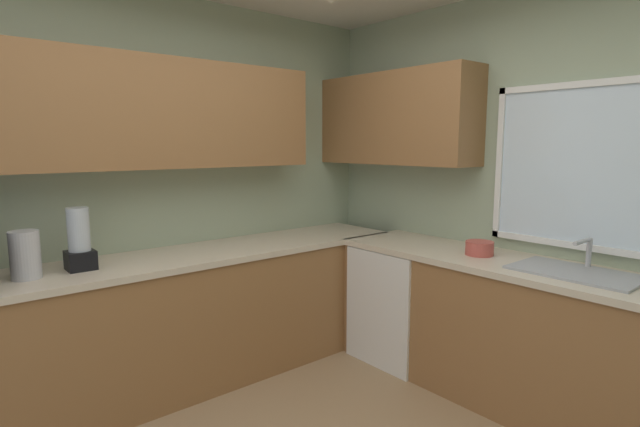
{
  "coord_description": "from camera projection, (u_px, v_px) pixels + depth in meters",
  "views": [
    {
      "loc": [
        1.43,
        -1.25,
        1.61
      ],
      "look_at": [
        -0.8,
        0.61,
        1.2
      ],
      "focal_mm": 27.46,
      "sensor_mm": 36.0,
      "label": 1
    }
  ],
  "objects": [
    {
      "name": "dishwasher",
      "position": [
        403.0,
        302.0,
        3.69
      ],
      "size": [
        0.6,
        0.6,
        0.85
      ],
      "primitive_type": "cube",
      "color": "white",
      "rests_on": "ground_plane"
    },
    {
      "name": "counter_run_left",
      "position": [
        175.0,
        321.0,
        3.23
      ],
      "size": [
        0.65,
        3.44,
        0.89
      ],
      "color": "olive",
      "rests_on": "ground_plane"
    },
    {
      "name": "kettle",
      "position": [
        25.0,
        255.0,
        2.61
      ],
      "size": [
        0.15,
        0.15,
        0.26
      ],
      "primitive_type": "cylinder",
      "color": "#B7B7BC",
      "rests_on": "counter_run_left"
    },
    {
      "name": "bowl",
      "position": [
        479.0,
        248.0,
        3.18
      ],
      "size": [
        0.18,
        0.18,
        0.09
      ],
      "primitive_type": "cylinder",
      "color": "#B74C42",
      "rests_on": "counter_run_back"
    },
    {
      "name": "blender_appliance",
      "position": [
        79.0,
        242.0,
        2.79
      ],
      "size": [
        0.15,
        0.15,
        0.36
      ],
      "color": "black",
      "rests_on": "counter_run_left"
    },
    {
      "name": "sink_assembly",
      "position": [
        576.0,
        272.0,
        2.73
      ],
      "size": [
        0.66,
        0.4,
        0.19
      ],
      "color": "#9EA0A5",
      "rests_on": "counter_run_back"
    },
    {
      "name": "room_shell",
      "position": [
        349.0,
        113.0,
        2.42
      ],
      "size": [
        3.86,
        3.83,
        2.67
      ],
      "color": "#9EAD8E",
      "rests_on": "ground_plane"
    },
    {
      "name": "counter_run_back",
      "position": [
        552.0,
        344.0,
        2.86
      ],
      "size": [
        2.95,
        0.65,
        0.89
      ],
      "color": "olive",
      "rests_on": "ground_plane"
    }
  ]
}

